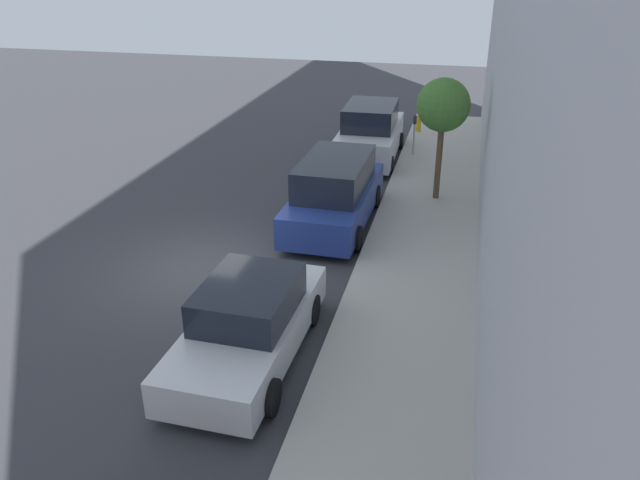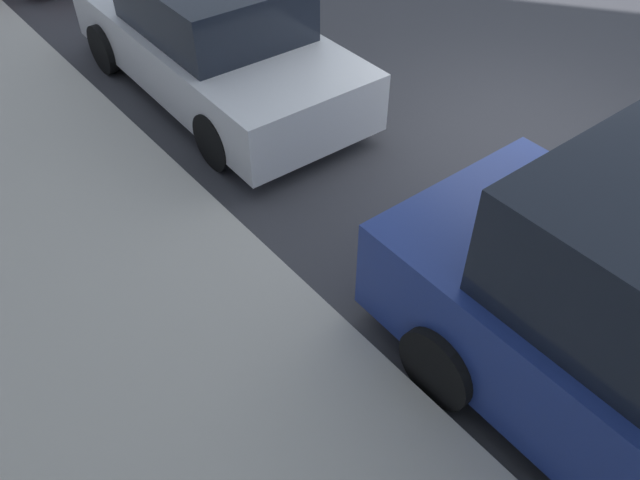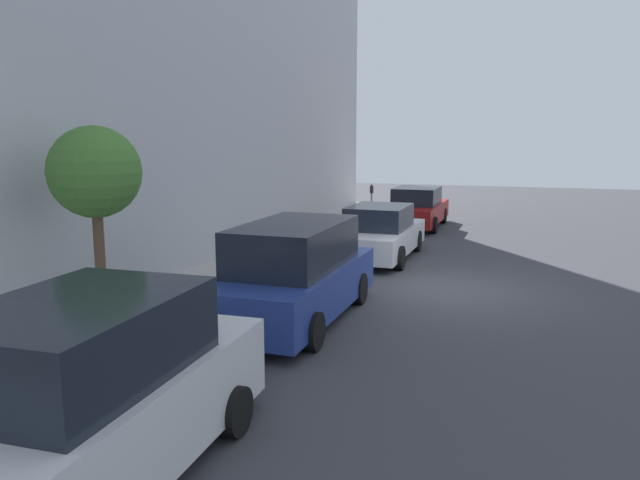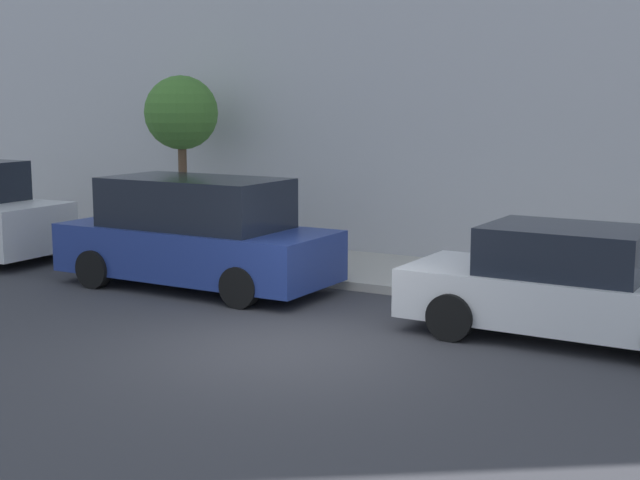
{
  "view_description": "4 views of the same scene",
  "coord_description": "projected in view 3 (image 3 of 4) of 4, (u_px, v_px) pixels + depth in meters",
  "views": [
    {
      "loc": [
        5.74,
        -12.2,
        7.0
      ],
      "look_at": [
        2.78,
        0.17,
        1.0
      ],
      "focal_mm": 35.0,
      "sensor_mm": 36.0,
      "label": 1
    },
    {
      "loc": [
        5.74,
        3.4,
        4.14
      ],
      "look_at": [
        3.63,
        0.79,
        1.0
      ],
      "focal_mm": 35.0,
      "sensor_mm": 36.0,
      "label": 2
    },
    {
      "loc": [
        -1.66,
        14.28,
        3.57
      ],
      "look_at": [
        3.0,
        0.02,
        1.0
      ],
      "focal_mm": 35.0,
      "sensor_mm": 36.0,
      "label": 3
    },
    {
      "loc": [
        -9.67,
        -5.9,
        3.22
      ],
      "look_at": [
        2.55,
        0.98,
        1.0
      ],
      "focal_mm": 50.0,
      "sensor_mm": 36.0,
      "label": 4
    }
  ],
  "objects": [
    {
      "name": "ground_plane",
      "position": [
        443.0,
        289.0,
        14.49
      ],
      "size": [
        60.0,
        60.0,
        0.0
      ],
      "primitive_type": "plane",
      "color": "#38383D"
    },
    {
      "name": "parked_sedan_nearest",
      "position": [
        417.0,
        208.0,
        23.95
      ],
      "size": [
        1.92,
        4.54,
        1.54
      ],
      "color": "maroon",
      "rests_on": "ground_plane"
    },
    {
      "name": "sidewalk",
      "position": [
        249.0,
        271.0,
        15.98
      ],
      "size": [
        2.84,
        32.0,
        0.15
      ],
      "color": "#B2ADA3",
      "rests_on": "ground_plane"
    },
    {
      "name": "parked_suv_fourth",
      "position": [
        83.0,
        402.0,
        6.21
      ],
      "size": [
        2.08,
        4.85,
        1.98
      ],
      "color": "silver",
      "rests_on": "ground_plane"
    },
    {
      "name": "parking_meter_near",
      "position": [
        372.0,
        199.0,
        24.32
      ],
      "size": [
        0.11,
        0.15,
        1.46
      ],
      "color": "#ADADB2",
      "rests_on": "sidewalk"
    },
    {
      "name": "parked_sedan_second",
      "position": [
        380.0,
        234.0,
        17.93
      ],
      "size": [
        1.92,
        4.54,
        1.54
      ],
      "color": "silver",
      "rests_on": "ground_plane"
    },
    {
      "name": "parked_minivan_third",
      "position": [
        294.0,
        273.0,
        11.94
      ],
      "size": [
        2.02,
        4.93,
        1.9
      ],
      "color": "navy",
      "rests_on": "ground_plane"
    },
    {
      "name": "street_tree",
      "position": [
        95.0,
        174.0,
        10.24
      ],
      "size": [
        1.52,
        1.52,
        3.56
      ],
      "color": "brown",
      "rests_on": "sidewalk"
    }
  ]
}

